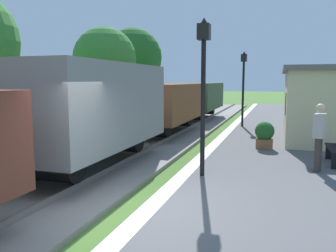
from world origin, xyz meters
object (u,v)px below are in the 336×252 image
(lamp_post_far, at_px, (244,75))
(tree_trackside_far, at_px, (105,59))
(freight_train, at_px, (133,110))
(station_hut, at_px, (329,103))
(person_waiting, at_px, (319,135))
(tree_field_left, at_px, (133,57))
(lamp_post_near, at_px, (203,68))
(potted_planter, at_px, (264,135))

(lamp_post_far, xyz_separation_m, tree_trackside_far, (-8.48, 1.70, 1.02))
(freight_train, relative_size, station_hut, 4.48)
(person_waiting, relative_size, tree_trackside_far, 0.30)
(station_hut, xyz_separation_m, tree_field_left, (-12.80, 10.67, 2.67))
(tree_field_left, bearing_deg, freight_train, -66.86)
(lamp_post_near, bearing_deg, station_hut, 62.23)
(person_waiting, bearing_deg, lamp_post_far, -53.40)
(tree_trackside_far, bearing_deg, potted_planter, -37.01)
(person_waiting, bearing_deg, potted_planter, -43.60)
(tree_field_left, bearing_deg, tree_trackside_far, -82.89)
(lamp_post_far, bearing_deg, lamp_post_near, -90.00)
(freight_train, distance_m, tree_trackside_far, 9.78)
(station_hut, bearing_deg, lamp_post_near, -117.77)
(tree_field_left, bearing_deg, lamp_post_near, -62.05)
(freight_train, distance_m, station_hut, 7.59)
(potted_planter, bearing_deg, lamp_post_far, 102.81)
(person_waiting, xyz_separation_m, tree_trackside_far, (-11.17, 10.04, 2.64))
(freight_train, bearing_deg, lamp_post_near, -46.20)
(freight_train, height_order, potted_planter, freight_train)
(freight_train, distance_m, lamp_post_far, 7.14)
(lamp_post_far, bearing_deg, potted_planter, -77.19)
(potted_planter, xyz_separation_m, tree_field_left, (-10.53, 13.47, 3.60))
(lamp_post_near, relative_size, tree_field_left, 0.56)
(person_waiting, distance_m, lamp_post_near, 3.39)
(person_waiting, distance_m, tree_field_left, 20.32)
(station_hut, bearing_deg, tree_trackside_far, 159.27)
(station_hut, height_order, tree_trackside_far, tree_trackside_far)
(tree_trackside_far, distance_m, tree_field_left, 6.18)
(potted_planter, bearing_deg, lamp_post_near, -108.08)
(person_waiting, height_order, tree_trackside_far, tree_trackside_far)
(potted_planter, relative_size, tree_field_left, 0.14)
(freight_train, distance_m, potted_planter, 4.63)
(freight_train, distance_m, person_waiting, 6.31)
(tree_field_left, bearing_deg, station_hut, -39.81)
(freight_train, bearing_deg, potted_planter, 7.05)
(lamp_post_near, distance_m, tree_trackside_far, 14.17)
(tree_field_left, bearing_deg, lamp_post_far, -40.21)
(tree_trackside_far, bearing_deg, lamp_post_far, -11.35)
(person_waiting, bearing_deg, station_hut, -80.25)
(lamp_post_near, xyz_separation_m, tree_trackside_far, (-8.48, 11.31, 1.02))
(person_waiting, bearing_deg, tree_field_left, -34.82)
(lamp_post_far, height_order, tree_field_left, tree_field_left)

